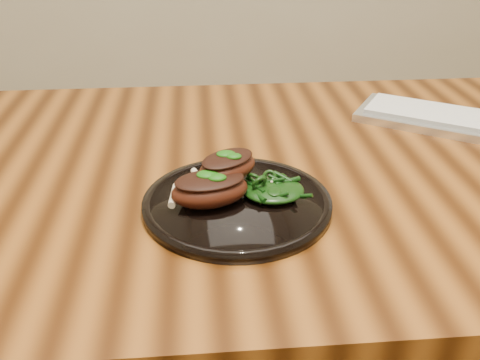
% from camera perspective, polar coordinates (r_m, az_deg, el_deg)
% --- Properties ---
extents(desk, '(1.60, 0.80, 0.75)m').
position_cam_1_polar(desk, '(0.92, 7.45, -2.51)').
color(desk, '#381A07').
rests_on(desk, ground).
extents(plate, '(0.26, 0.26, 0.02)m').
position_cam_1_polar(plate, '(0.74, -0.32, -2.46)').
color(plate, black).
rests_on(plate, desk).
extents(lamb_chop_front, '(0.12, 0.09, 0.05)m').
position_cam_1_polar(lamb_chop_front, '(0.71, -3.30, -0.90)').
color(lamb_chop_front, '#41170C').
rests_on(lamb_chop_front, plate).
extents(lamb_chop_back, '(0.11, 0.10, 0.04)m').
position_cam_1_polar(lamb_chop_back, '(0.74, -1.40, 1.52)').
color(lamb_chop_back, '#41170C').
rests_on(lamb_chop_back, plate).
extents(herb_smear, '(0.08, 0.05, 0.01)m').
position_cam_1_polar(herb_smear, '(0.78, -3.03, 0.10)').
color(herb_smear, '#0B4307').
rests_on(herb_smear, plate).
extents(greens_heap, '(0.08, 0.08, 0.03)m').
position_cam_1_polar(greens_heap, '(0.73, 3.61, -0.70)').
color(greens_heap, black).
rests_on(greens_heap, plate).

